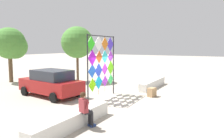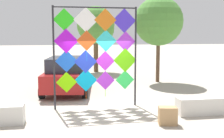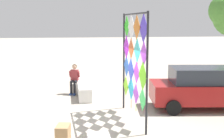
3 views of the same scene
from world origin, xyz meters
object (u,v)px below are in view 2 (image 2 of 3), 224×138
(parked_car, at_px, (67,74))
(kite_display_rack, at_px, (96,49))
(cardboard_box_large, at_px, (168,116))
(tree_broadleaf, at_px, (158,21))
(tree_far_right, at_px, (97,26))

(parked_car, bearing_deg, kite_display_rack, -71.64)
(kite_display_rack, height_order, cardboard_box_large, kite_display_rack)
(cardboard_box_large, distance_m, tree_broadleaf, 8.55)
(tree_broadleaf, bearing_deg, kite_display_rack, -128.44)
(parked_car, xyz_separation_m, tree_far_right, (2.23, 6.81, 2.43))
(cardboard_box_large, bearing_deg, tree_broadleaf, 74.05)
(cardboard_box_large, height_order, tree_broadleaf, tree_broadleaf)
(parked_car, height_order, tree_far_right, tree_far_right)
(kite_display_rack, height_order, tree_far_right, tree_far_right)
(cardboard_box_large, xyz_separation_m, tree_far_right, (-0.73, 12.39, 2.99))
(parked_car, bearing_deg, cardboard_box_large, -62.07)
(tree_far_right, distance_m, tree_broadleaf, 5.59)
(kite_display_rack, bearing_deg, parked_car, 108.36)
(kite_display_rack, xyz_separation_m, tree_far_right, (1.20, 9.93, 1.05))
(cardboard_box_large, bearing_deg, parked_car, 117.93)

